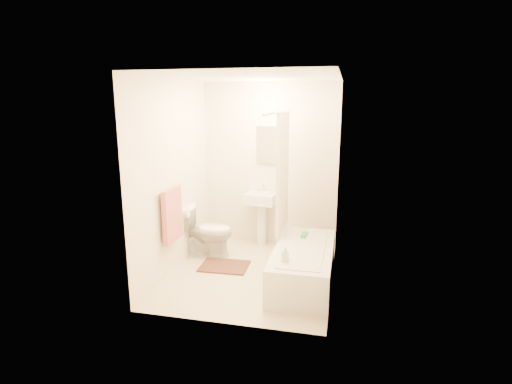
% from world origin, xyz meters
% --- Properties ---
extents(floor, '(2.40, 2.40, 0.00)m').
position_xyz_m(floor, '(0.00, 0.00, 0.00)').
color(floor, beige).
rests_on(floor, ground).
extents(ceiling, '(2.40, 2.40, 0.00)m').
position_xyz_m(ceiling, '(0.00, 0.00, 2.40)').
color(ceiling, white).
rests_on(ceiling, ground).
extents(wall_back, '(2.00, 0.02, 2.40)m').
position_xyz_m(wall_back, '(0.00, 1.20, 1.20)').
color(wall_back, beige).
rests_on(wall_back, ground).
extents(wall_left, '(0.02, 2.40, 2.40)m').
position_xyz_m(wall_left, '(-1.00, 0.00, 1.20)').
color(wall_left, beige).
rests_on(wall_left, ground).
extents(wall_right, '(0.02, 2.40, 2.40)m').
position_xyz_m(wall_right, '(1.00, 0.00, 1.20)').
color(wall_right, beige).
rests_on(wall_right, ground).
extents(mirror, '(0.40, 0.03, 0.55)m').
position_xyz_m(mirror, '(0.00, 1.18, 1.50)').
color(mirror, white).
rests_on(mirror, wall_back).
extents(curtain_rod, '(0.03, 1.70, 0.03)m').
position_xyz_m(curtain_rod, '(0.30, 0.10, 2.00)').
color(curtain_rod, silver).
rests_on(curtain_rod, wall_back).
extents(shower_curtain, '(0.04, 0.80, 1.55)m').
position_xyz_m(shower_curtain, '(0.30, 0.50, 1.22)').
color(shower_curtain, silver).
rests_on(shower_curtain, curtain_rod).
extents(towel_bar, '(0.02, 0.60, 0.02)m').
position_xyz_m(towel_bar, '(-0.96, -0.25, 1.10)').
color(towel_bar, silver).
rests_on(towel_bar, wall_left).
extents(towel, '(0.06, 0.45, 0.66)m').
position_xyz_m(towel, '(-0.93, -0.25, 0.78)').
color(towel, '#CC7266').
rests_on(towel, towel_bar).
extents(toilet_paper, '(0.11, 0.12, 0.12)m').
position_xyz_m(toilet_paper, '(-0.93, 0.12, 0.70)').
color(toilet_paper, white).
rests_on(toilet_paper, wall_left).
extents(toilet, '(0.75, 0.47, 0.71)m').
position_xyz_m(toilet, '(-0.75, 0.45, 0.35)').
color(toilet, white).
rests_on(toilet, floor).
extents(sink, '(0.48, 0.40, 0.87)m').
position_xyz_m(sink, '(-0.10, 1.06, 0.43)').
color(sink, white).
rests_on(sink, floor).
extents(bathtub, '(0.67, 1.54, 0.43)m').
position_xyz_m(bathtub, '(0.66, -0.10, 0.22)').
color(bathtub, silver).
rests_on(bathtub, floor).
extents(bath_mat, '(0.63, 0.49, 0.02)m').
position_xyz_m(bath_mat, '(-0.39, 0.11, 0.01)').
color(bath_mat, '#552B1F').
rests_on(bath_mat, floor).
extents(soap_bottle, '(0.09, 0.09, 0.17)m').
position_xyz_m(soap_bottle, '(0.51, -0.56, 0.52)').
color(soap_bottle, white).
rests_on(soap_bottle, bathtub).
extents(scrub_brush, '(0.07, 0.21, 0.04)m').
position_xyz_m(scrub_brush, '(0.62, 0.31, 0.45)').
color(scrub_brush, green).
rests_on(scrub_brush, bathtub).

